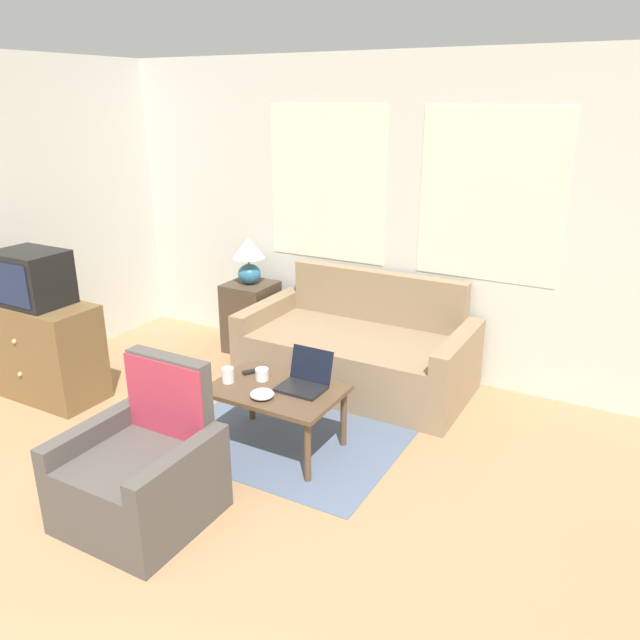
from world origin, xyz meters
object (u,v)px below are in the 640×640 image
object	(u,v)px
couch	(359,352)
cup_yellow	(262,374)
laptop	(305,379)
tv_remote	(253,371)
table_lamp	(249,257)
snack_bowl	(262,394)
television	(32,278)
armchair	(145,474)
coffee_table	(276,395)
cup_navy	(228,375)

from	to	relation	value
couch	cup_yellow	xyz separation A→B (m)	(-0.19, -1.13, 0.21)
laptop	tv_remote	xyz separation A→B (m)	(-0.43, 0.02, -0.04)
table_lamp	snack_bowl	bearing A→B (deg)	-52.71
cup_yellow	television	bearing A→B (deg)	-171.55
table_lamp	cup_yellow	xyz separation A→B (m)	(1.01, -1.30, -0.41)
television	laptop	world-z (taller)	television
armchair	television	xyz separation A→B (m)	(-1.78, 0.75, 0.71)
coffee_table	cup_yellow	xyz separation A→B (m)	(-0.15, 0.06, 0.09)
laptop	television	bearing A→B (deg)	-171.55
armchair	table_lamp	world-z (taller)	table_lamp
snack_bowl	couch	bearing A→B (deg)	88.53
snack_bowl	cup_navy	bearing A→B (deg)	165.94
table_lamp	laptop	distance (m)	1.87
television	table_lamp	size ratio (longest dim) A/B	1.22
couch	tv_remote	xyz separation A→B (m)	(-0.31, -1.07, 0.18)
cup_navy	snack_bowl	distance (m)	0.34
table_lamp	cup_navy	xyz separation A→B (m)	(0.83, -1.45, -0.40)
coffee_table	laptop	bearing A→B (deg)	34.72
couch	cup_yellow	size ratio (longest dim) A/B	20.18
coffee_table	tv_remote	size ratio (longest dim) A/B	5.74
table_lamp	cup_yellow	distance (m)	1.70
coffee_table	snack_bowl	size ratio (longest dim) A/B	5.50
couch	armchair	bearing A→B (deg)	-97.73
couch	cup_navy	xyz separation A→B (m)	(-0.37, -1.28, 0.23)
television	cup_navy	size ratio (longest dim) A/B	5.05
coffee_table	snack_bowl	xyz separation A→B (m)	(-0.00, -0.16, 0.08)
television	cup_yellow	xyz separation A→B (m)	(1.88, 0.28, -0.49)
coffee_table	cup_yellow	size ratio (longest dim) A/B	9.44
television	snack_bowl	size ratio (longest dim) A/B	3.34
television	cup_yellow	size ratio (longest dim) A/B	5.74
coffee_table	laptop	xyz separation A→B (m)	(0.16, 0.11, 0.11)
table_lamp	cup_navy	distance (m)	1.72
laptop	snack_bowl	size ratio (longest dim) A/B	1.94
snack_bowl	armchair	bearing A→B (deg)	-107.87
television	snack_bowl	xyz separation A→B (m)	(2.03, 0.05, -0.50)
snack_bowl	tv_remote	bearing A→B (deg)	133.13
armchair	laptop	xyz separation A→B (m)	(0.42, 1.07, 0.24)
cup_navy	tv_remote	distance (m)	0.22
laptop	cup_yellow	xyz separation A→B (m)	(-0.31, -0.05, -0.01)
cup_yellow	snack_bowl	world-z (taller)	cup_yellow
table_lamp	cup_navy	size ratio (longest dim) A/B	4.12
armchair	cup_yellow	distance (m)	1.06
cup_yellow	tv_remote	world-z (taller)	cup_yellow
television	tv_remote	bearing A→B (deg)	11.11
laptop	couch	bearing A→B (deg)	96.42
television	laptop	distance (m)	2.27
couch	table_lamp	world-z (taller)	table_lamp
table_lamp	cup_navy	bearing A→B (deg)	-60.11
cup_navy	cup_yellow	bearing A→B (deg)	38.37
television	cup_navy	world-z (taller)	television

